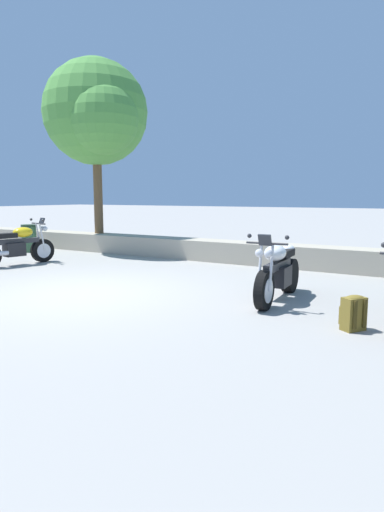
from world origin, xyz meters
The scene contains 7 objects.
ground_plane centered at (0.00, 0.00, 0.00)m, with size 120.00×120.00×0.00m, color gray.
stone_wall centered at (0.00, 4.80, 0.28)m, with size 36.00×0.80×0.55m, color #A89E89.
motorcycle_yellow_near_left centered at (-3.75, 1.54, 0.49)m, with size 0.75×2.05×1.18m.
motorcycle_white_centre centered at (3.25, 1.25, 0.49)m, with size 0.67×2.07×1.18m.
rider_backpack centered at (4.66, 0.19, 0.24)m, with size 0.34×0.35×0.47m.
leafy_tree_far_left centered at (-3.93, 4.84, 4.26)m, with size 3.42×3.25×5.42m.
trash_bin centered at (-5.65, 3.46, 0.43)m, with size 0.46×0.46×0.86m.
Camera 1 is at (5.65, -5.65, 1.75)m, focal length 30.52 mm.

